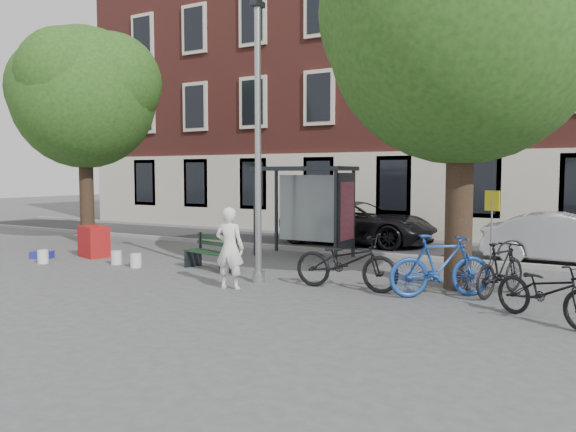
{
  "coord_description": "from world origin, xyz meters",
  "views": [
    {
      "loc": [
        6.7,
        -10.38,
        2.42
      ],
      "look_at": [
        0.02,
        1.28,
        1.4
      ],
      "focal_mm": 35.0,
      "sensor_mm": 36.0,
      "label": 1
    }
  ],
  "objects_px": {
    "bench": "(212,254)",
    "red_stand": "(94,242)",
    "bus_shelter": "(318,191)",
    "painter": "(230,248)",
    "bike_c": "(547,291)",
    "car_silver": "(567,239)",
    "lamppost": "(258,157)",
    "bike_d": "(501,269)",
    "car_dark": "(358,223)",
    "bike_b": "(440,266)",
    "notice_sign": "(492,214)",
    "bike_a": "(346,261)"
  },
  "relations": [
    {
      "from": "bench",
      "to": "red_stand",
      "type": "relative_size",
      "value": 1.89
    },
    {
      "from": "bus_shelter",
      "to": "painter",
      "type": "relative_size",
      "value": 1.65
    },
    {
      "from": "bench",
      "to": "bike_c",
      "type": "bearing_deg",
      "value": 3.59
    },
    {
      "from": "painter",
      "to": "car_silver",
      "type": "relative_size",
      "value": 0.41
    },
    {
      "from": "lamppost",
      "to": "painter",
      "type": "height_order",
      "value": "lamppost"
    },
    {
      "from": "bike_d",
      "to": "car_dark",
      "type": "bearing_deg",
      "value": -28.76
    },
    {
      "from": "bike_b",
      "to": "car_silver",
      "type": "distance_m",
      "value": 5.8
    },
    {
      "from": "bus_shelter",
      "to": "bench",
      "type": "distance_m",
      "value": 3.84
    },
    {
      "from": "bus_shelter",
      "to": "painter",
      "type": "xyz_separation_m",
      "value": [
        0.45,
        -4.98,
        -1.06
      ]
    },
    {
      "from": "red_stand",
      "to": "bike_c",
      "type": "bearing_deg",
      "value": -6.33
    },
    {
      "from": "painter",
      "to": "car_dark",
      "type": "xyz_separation_m",
      "value": [
        -0.55,
        8.27,
        -0.13
      ]
    },
    {
      "from": "bus_shelter",
      "to": "bench",
      "type": "bearing_deg",
      "value": -112.44
    },
    {
      "from": "bike_d",
      "to": "car_silver",
      "type": "distance_m",
      "value": 4.86
    },
    {
      "from": "bus_shelter",
      "to": "car_dark",
      "type": "distance_m",
      "value": 3.5
    },
    {
      "from": "bike_b",
      "to": "car_dark",
      "type": "height_order",
      "value": "car_dark"
    },
    {
      "from": "lamppost",
      "to": "bike_d",
      "type": "distance_m",
      "value": 5.52
    },
    {
      "from": "car_silver",
      "to": "notice_sign",
      "type": "distance_m",
      "value": 3.41
    },
    {
      "from": "painter",
      "to": "bike_a",
      "type": "xyz_separation_m",
      "value": [
        2.16,
        1.13,
        -0.27
      ]
    },
    {
      "from": "bus_shelter",
      "to": "car_dark",
      "type": "bearing_deg",
      "value": 91.74
    },
    {
      "from": "bus_shelter",
      "to": "car_dark",
      "type": "relative_size",
      "value": 0.54
    },
    {
      "from": "notice_sign",
      "to": "bike_c",
      "type": "bearing_deg",
      "value": -49.51
    },
    {
      "from": "bike_b",
      "to": "lamppost",
      "type": "bearing_deg",
      "value": 60.11
    },
    {
      "from": "painter",
      "to": "car_dark",
      "type": "height_order",
      "value": "painter"
    },
    {
      "from": "painter",
      "to": "bike_b",
      "type": "height_order",
      "value": "painter"
    },
    {
      "from": "lamppost",
      "to": "bike_a",
      "type": "relative_size",
      "value": 2.7
    },
    {
      "from": "car_silver",
      "to": "bench",
      "type": "bearing_deg",
      "value": 122.91
    },
    {
      "from": "bus_shelter",
      "to": "bike_d",
      "type": "relative_size",
      "value": 1.59
    },
    {
      "from": "bike_a",
      "to": "car_silver",
      "type": "height_order",
      "value": "car_silver"
    },
    {
      "from": "bike_c",
      "to": "car_dark",
      "type": "distance_m",
      "value": 10.29
    },
    {
      "from": "bench",
      "to": "notice_sign",
      "type": "xyz_separation_m",
      "value": [
        6.36,
        2.14,
        1.11
      ]
    },
    {
      "from": "bike_a",
      "to": "bike_d",
      "type": "distance_m",
      "value": 3.05
    },
    {
      "from": "car_silver",
      "to": "notice_sign",
      "type": "xyz_separation_m",
      "value": [
        -1.38,
        -3.02,
        0.81
      ]
    },
    {
      "from": "painter",
      "to": "car_dark",
      "type": "relative_size",
      "value": 0.33
    },
    {
      "from": "bench",
      "to": "notice_sign",
      "type": "height_order",
      "value": "notice_sign"
    },
    {
      "from": "bike_c",
      "to": "car_silver",
      "type": "distance_m",
      "value": 6.5
    },
    {
      "from": "painter",
      "to": "bench",
      "type": "xyz_separation_m",
      "value": [
        -1.8,
        1.72,
        -0.48
      ]
    },
    {
      "from": "car_dark",
      "to": "car_silver",
      "type": "distance_m",
      "value": 6.64
    },
    {
      "from": "painter",
      "to": "notice_sign",
      "type": "bearing_deg",
      "value": -149.7
    },
    {
      "from": "bike_d",
      "to": "red_stand",
      "type": "height_order",
      "value": "bike_d"
    },
    {
      "from": "bike_c",
      "to": "bike_a",
      "type": "bearing_deg",
      "value": 112.35
    },
    {
      "from": "bike_a",
      "to": "painter",
      "type": "bearing_deg",
      "value": 115.35
    },
    {
      "from": "car_silver",
      "to": "notice_sign",
      "type": "height_order",
      "value": "notice_sign"
    },
    {
      "from": "painter",
      "to": "bike_c",
      "type": "bearing_deg",
      "value": 173.6
    },
    {
      "from": "bike_a",
      "to": "notice_sign",
      "type": "bearing_deg",
      "value": -43.8
    },
    {
      "from": "bike_c",
      "to": "red_stand",
      "type": "xyz_separation_m",
      "value": [
        -12.11,
        1.34,
        -0.07
      ]
    },
    {
      "from": "bench",
      "to": "car_silver",
      "type": "xyz_separation_m",
      "value": [
        7.74,
        5.15,
        0.3
      ]
    },
    {
      "from": "bench",
      "to": "bike_c",
      "type": "relative_size",
      "value": 0.86
    },
    {
      "from": "bike_b",
      "to": "car_dark",
      "type": "distance_m",
      "value": 8.27
    },
    {
      "from": "painter",
      "to": "bike_a",
      "type": "distance_m",
      "value": 2.45
    },
    {
      "from": "bus_shelter",
      "to": "bike_c",
      "type": "height_order",
      "value": "bus_shelter"
    }
  ]
}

